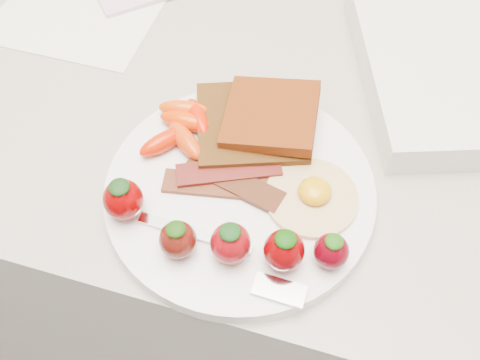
# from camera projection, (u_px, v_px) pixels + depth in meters

# --- Properties ---
(counter) EXTENTS (2.00, 0.60, 0.90)m
(counter) POSITION_uv_depth(u_px,v_px,m) (256.00, 250.00, 1.01)
(counter) COLOR gray
(counter) RESTS_ON ground
(plate) EXTENTS (0.27, 0.27, 0.02)m
(plate) POSITION_uv_depth(u_px,v_px,m) (240.00, 191.00, 0.54)
(plate) COLOR white
(plate) RESTS_ON counter
(toast_lower) EXTENTS (0.14, 0.14, 0.01)m
(toast_lower) POSITION_uv_depth(u_px,v_px,m) (251.00, 124.00, 0.57)
(toast_lower) COLOR black
(toast_lower) RESTS_ON plate
(toast_upper) EXTENTS (0.11, 0.10, 0.02)m
(toast_upper) POSITION_uv_depth(u_px,v_px,m) (271.00, 115.00, 0.56)
(toast_upper) COLOR #511806
(toast_upper) RESTS_ON toast_lower
(fried_egg) EXTENTS (0.12, 0.12, 0.02)m
(fried_egg) POSITION_uv_depth(u_px,v_px,m) (312.00, 196.00, 0.52)
(fried_egg) COLOR beige
(fried_egg) RESTS_ON plate
(bacon_strips) EXTENTS (0.12, 0.07, 0.01)m
(bacon_strips) POSITION_uv_depth(u_px,v_px,m) (226.00, 179.00, 0.53)
(bacon_strips) COLOR black
(bacon_strips) RESTS_ON plate
(baby_carrots) EXTENTS (0.07, 0.10, 0.02)m
(baby_carrots) POSITION_uv_depth(u_px,v_px,m) (183.00, 126.00, 0.56)
(baby_carrots) COLOR #DB3400
(baby_carrots) RESTS_ON plate
(strawberries) EXTENTS (0.23, 0.06, 0.05)m
(strawberries) POSITION_uv_depth(u_px,v_px,m) (220.00, 234.00, 0.48)
(strawberries) COLOR #6D0001
(strawberries) RESTS_ON plate
(fork) EXTENTS (0.17, 0.05, 0.00)m
(fork) POSITION_uv_depth(u_px,v_px,m) (232.00, 258.00, 0.48)
(fork) COLOR silver
(fork) RESTS_ON plate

